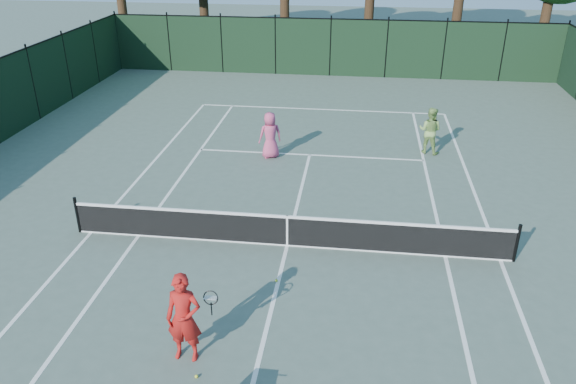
# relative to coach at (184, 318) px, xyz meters

# --- Properties ---
(ground) EXTENTS (90.00, 90.00, 0.00)m
(ground) POSITION_rel_coach_xyz_m (1.42, 4.40, -0.96)
(ground) COLOR #4D5E52
(ground) RESTS_ON ground
(sideline_doubles_left) EXTENTS (0.10, 23.77, 0.01)m
(sideline_doubles_left) POSITION_rel_coach_xyz_m (-4.07, 4.40, -0.95)
(sideline_doubles_left) COLOR white
(sideline_doubles_left) RESTS_ON ground
(sideline_doubles_right) EXTENTS (0.10, 23.77, 0.01)m
(sideline_doubles_right) POSITION_rel_coach_xyz_m (6.90, 4.40, -0.95)
(sideline_doubles_right) COLOR white
(sideline_doubles_right) RESTS_ON ground
(sideline_singles_left) EXTENTS (0.10, 23.77, 0.01)m
(sideline_singles_left) POSITION_rel_coach_xyz_m (-2.70, 4.40, -0.95)
(sideline_singles_left) COLOR white
(sideline_singles_left) RESTS_ON ground
(sideline_singles_right) EXTENTS (0.10, 23.77, 0.01)m
(sideline_singles_right) POSITION_rel_coach_xyz_m (5.53, 4.40, -0.95)
(sideline_singles_right) COLOR white
(sideline_singles_right) RESTS_ON ground
(baseline_far) EXTENTS (10.97, 0.10, 0.01)m
(baseline_far) POSITION_rel_coach_xyz_m (1.42, 16.29, -0.95)
(baseline_far) COLOR white
(baseline_far) RESTS_ON ground
(service_line_far) EXTENTS (8.23, 0.10, 0.01)m
(service_line_far) POSITION_rel_coach_xyz_m (1.42, 10.80, -0.95)
(service_line_far) COLOR white
(service_line_far) RESTS_ON ground
(center_service_line) EXTENTS (0.10, 12.80, 0.01)m
(center_service_line) POSITION_rel_coach_xyz_m (1.42, 4.40, -0.95)
(center_service_line) COLOR white
(center_service_line) RESTS_ON ground
(tennis_net) EXTENTS (11.69, 0.09, 1.06)m
(tennis_net) POSITION_rel_coach_xyz_m (1.42, 4.40, -0.48)
(tennis_net) COLOR black
(tennis_net) RESTS_ON ground
(fence_far) EXTENTS (24.00, 0.05, 3.00)m
(fence_far) POSITION_rel_coach_xyz_m (1.42, 22.40, 0.54)
(fence_far) COLOR black
(fence_far) RESTS_ON ground
(coach) EXTENTS (0.96, 0.63, 1.91)m
(coach) POSITION_rel_coach_xyz_m (0.00, 0.00, 0.00)
(coach) COLOR #B61814
(coach) RESTS_ON ground
(player_pink) EXTENTS (0.97, 0.82, 1.69)m
(player_pink) POSITION_rel_coach_xyz_m (0.02, 10.42, -0.11)
(player_pink) COLOR #CA4772
(player_pink) RESTS_ON ground
(player_green) EXTENTS (1.02, 0.91, 1.72)m
(player_green) POSITION_rel_coach_xyz_m (5.73, 11.60, -0.09)
(player_green) COLOR #82AA55
(player_green) RESTS_ON ground
(loose_ball_near_cart) EXTENTS (0.07, 0.07, 0.07)m
(loose_ball_near_cart) POSITION_rel_coach_xyz_m (0.33, -0.54, -0.92)
(loose_ball_near_cart) COLOR yellow
(loose_ball_near_cart) RESTS_ON ground
(loose_ball_midcourt) EXTENTS (0.07, 0.07, 0.07)m
(loose_ball_midcourt) POSITION_rel_coach_xyz_m (1.38, 2.74, -0.92)
(loose_ball_midcourt) COLOR #B4CA29
(loose_ball_midcourt) RESTS_ON ground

